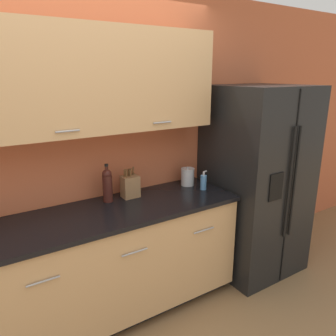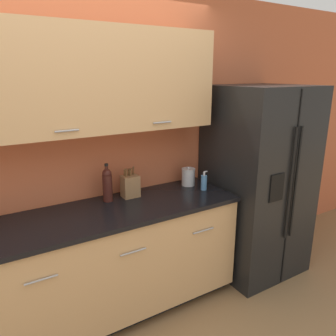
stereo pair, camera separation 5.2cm
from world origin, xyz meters
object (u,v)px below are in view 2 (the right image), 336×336
(knife_block, at_px, (130,186))
(steel_canister, at_px, (188,177))
(wine_bottle, at_px, (107,184))
(refrigerator, at_px, (257,181))
(soap_dispenser, at_px, (204,182))

(knife_block, height_order, steel_canister, knife_block)
(knife_block, height_order, wine_bottle, wine_bottle)
(refrigerator, height_order, steel_canister, refrigerator)
(refrigerator, xyz_separation_m, knife_block, (-1.24, 0.24, 0.11))
(wine_bottle, height_order, soap_dispenser, wine_bottle)
(wine_bottle, distance_m, steel_canister, 0.78)
(refrigerator, distance_m, wine_bottle, 1.47)
(refrigerator, relative_size, knife_block, 7.14)
(refrigerator, height_order, knife_block, refrigerator)
(refrigerator, distance_m, knife_block, 1.27)
(wine_bottle, height_order, steel_canister, wine_bottle)
(refrigerator, distance_m, steel_canister, 0.70)
(refrigerator, bearing_deg, soap_dispenser, 174.67)
(steel_canister, bearing_deg, wine_bottle, 178.65)
(wine_bottle, xyz_separation_m, steel_canister, (0.78, -0.02, -0.06))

